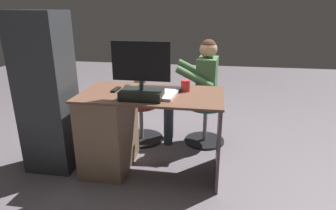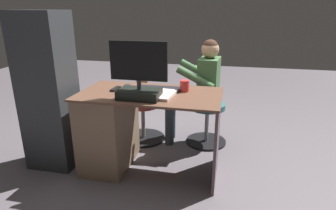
# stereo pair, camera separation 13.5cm
# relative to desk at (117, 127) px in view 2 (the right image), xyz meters

# --- Properties ---
(ground_plane) EXTENTS (10.00, 10.00, 0.00)m
(ground_plane) POSITION_rel_desk_xyz_m (-0.33, -0.31, -0.40)
(ground_plane) COLOR #635B63
(desk) EXTENTS (1.26, 0.68, 0.76)m
(desk) POSITION_rel_desk_xyz_m (0.00, 0.00, 0.00)
(desk) COLOR brown
(desk) RESTS_ON ground_plane
(monitor) EXTENTS (0.48, 0.22, 0.47)m
(monitor) POSITION_rel_desk_xyz_m (-0.29, 0.17, 0.51)
(monitor) COLOR black
(monitor) RESTS_ON desk
(keyboard) EXTENTS (0.42, 0.14, 0.02)m
(keyboard) POSITION_rel_desk_xyz_m (-0.37, -0.13, 0.37)
(keyboard) COLOR black
(keyboard) RESTS_ON desk
(computer_mouse) EXTENTS (0.06, 0.10, 0.04)m
(computer_mouse) POSITION_rel_desk_xyz_m (-0.08, -0.13, 0.38)
(computer_mouse) COLOR #25262E
(computer_mouse) RESTS_ON desk
(cup) EXTENTS (0.08, 0.08, 0.10)m
(cup) POSITION_rel_desk_xyz_m (-0.62, -0.12, 0.41)
(cup) COLOR red
(cup) RESTS_ON desk
(tv_remote) EXTENTS (0.05, 0.15, 0.02)m
(tv_remote) POSITION_rel_desk_xyz_m (0.01, -0.04, 0.37)
(tv_remote) COLOR black
(tv_remote) RESTS_ON desk
(notebook_binder) EXTENTS (0.25, 0.32, 0.02)m
(notebook_binder) POSITION_rel_desk_xyz_m (-0.45, 0.06, 0.37)
(notebook_binder) COLOR beige
(notebook_binder) RESTS_ON desk
(office_chair_teddy) EXTENTS (0.50, 0.50, 0.48)m
(office_chair_teddy) POSITION_rel_desk_xyz_m (-0.07, -0.62, -0.13)
(office_chair_teddy) COLOR black
(office_chair_teddy) RESTS_ON ground_plane
(teddy_bear) EXTENTS (0.24, 0.24, 0.33)m
(teddy_bear) POSITION_rel_desk_xyz_m (-0.07, -0.63, 0.22)
(teddy_bear) COLOR tan
(teddy_bear) RESTS_ON office_chair_teddy
(visitor_chair) EXTENTS (0.45, 0.45, 0.48)m
(visitor_chair) POSITION_rel_desk_xyz_m (-0.80, -0.68, -0.12)
(visitor_chair) COLOR black
(visitor_chair) RESTS_ON ground_plane
(person) EXTENTS (0.58, 0.50, 1.17)m
(person) POSITION_rel_desk_xyz_m (-0.70, -0.67, 0.29)
(person) COLOR #487145
(person) RESTS_ON ground_plane
(equipment_rack) EXTENTS (0.44, 0.36, 1.46)m
(equipment_rack) POSITION_rel_desk_xyz_m (0.62, 0.09, 0.33)
(equipment_rack) COLOR #313337
(equipment_rack) RESTS_ON ground_plane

